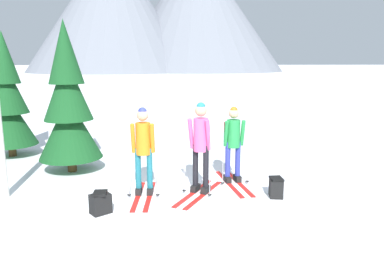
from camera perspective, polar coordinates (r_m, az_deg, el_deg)
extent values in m
plane|color=white|center=(7.50, -0.47, -8.61)|extent=(400.00, 400.00, 0.00)
cube|color=red|center=(7.25, -6.50, -9.31)|extent=(0.22, 1.57, 0.02)
cube|color=red|center=(7.27, -8.24, -9.28)|extent=(0.22, 1.57, 0.02)
cube|color=black|center=(7.32, -6.43, -8.52)|extent=(0.13, 0.27, 0.12)
cylinder|color=#1E6B7A|center=(7.18, -6.51, -5.20)|extent=(0.11, 0.11, 0.81)
cube|color=black|center=(7.34, -8.15, -8.50)|extent=(0.13, 0.27, 0.12)
cylinder|color=#1E6B7A|center=(7.21, -8.25, -5.18)|extent=(0.11, 0.11, 0.81)
cylinder|color=orange|center=(7.05, -7.50, -0.62)|extent=(0.28, 0.28, 0.60)
sphere|color=tan|center=(6.97, -7.59, 2.95)|extent=(0.22, 0.22, 0.22)
sphere|color=#2D389E|center=(6.96, -7.61, 3.49)|extent=(0.16, 0.16, 0.16)
cylinder|color=orange|center=(6.97, -6.09, -0.59)|extent=(0.10, 0.20, 0.58)
cylinder|color=orange|center=(7.01, -9.02, -0.59)|extent=(0.10, 0.20, 0.58)
cylinder|color=#A5A5AD|center=(6.97, -5.36, -4.98)|extent=(0.02, 0.02, 1.21)
cylinder|color=black|center=(7.14, -5.28, -9.18)|extent=(0.07, 0.07, 0.01)
cylinder|color=#A5A5AD|center=(7.04, -9.76, -4.94)|extent=(0.02, 0.02, 1.21)
cylinder|color=black|center=(7.21, -9.62, -9.10)|extent=(0.07, 0.07, 0.01)
cube|color=black|center=(7.21, -7.35, -0.11)|extent=(0.27, 0.18, 0.36)
cube|color=red|center=(7.27, 1.79, -9.19)|extent=(0.91, 1.46, 0.02)
cube|color=red|center=(7.35, 0.20, -8.93)|extent=(0.91, 1.46, 0.02)
cube|color=black|center=(7.33, 2.11, -8.42)|extent=(0.23, 0.28, 0.12)
cylinder|color=black|center=(7.19, 2.14, -4.95)|extent=(0.11, 0.11, 0.84)
cube|color=black|center=(7.41, 0.53, -8.18)|extent=(0.23, 0.28, 0.12)
cylinder|color=black|center=(7.27, 0.54, -4.75)|extent=(0.11, 0.11, 0.84)
cylinder|color=#E55193|center=(7.08, 1.36, -0.04)|extent=(0.28, 0.28, 0.63)
sphere|color=tan|center=(7.00, 1.38, 3.69)|extent=(0.23, 0.23, 0.23)
sphere|color=#1E6B7A|center=(7.00, 1.38, 4.25)|extent=(0.17, 0.17, 0.17)
cylinder|color=#E55193|center=(6.95, 2.51, -0.11)|extent=(0.17, 0.22, 0.60)
cylinder|color=#E55193|center=(7.10, -0.17, 0.14)|extent=(0.17, 0.22, 0.60)
cylinder|color=#A5A5AD|center=(6.94, 2.77, -4.77)|extent=(0.02, 0.02, 1.27)
cylinder|color=black|center=(7.12, 2.73, -9.20)|extent=(0.07, 0.07, 0.01)
cylinder|color=#A5A5AD|center=(7.16, -1.23, -4.26)|extent=(0.02, 0.02, 1.27)
cylinder|color=black|center=(7.33, -1.21, -8.58)|extent=(0.07, 0.07, 0.01)
cube|color=red|center=(7.99, 7.17, -7.35)|extent=(0.29, 1.72, 0.02)
cube|color=red|center=(7.92, 5.65, -7.48)|extent=(0.29, 1.72, 0.02)
cube|color=black|center=(8.05, 6.95, -6.66)|extent=(0.14, 0.27, 0.12)
cylinder|color=#2D389E|center=(7.93, 7.02, -3.74)|extent=(0.11, 0.11, 0.77)
cube|color=black|center=(7.99, 5.45, -6.78)|extent=(0.14, 0.27, 0.12)
cylinder|color=#2D389E|center=(7.87, 5.50, -3.84)|extent=(0.11, 0.11, 0.77)
cylinder|color=#238C42|center=(7.77, 6.35, 0.14)|extent=(0.28, 0.28, 0.58)
sphere|color=tan|center=(7.70, 6.42, 3.24)|extent=(0.21, 0.21, 0.21)
sphere|color=#B76019|center=(7.70, 6.43, 3.70)|extent=(0.16, 0.16, 0.16)
cylinder|color=#238C42|center=(7.77, 7.75, 0.23)|extent=(0.10, 0.20, 0.55)
cylinder|color=#238C42|center=(7.66, 5.22, 0.12)|extent=(0.10, 0.20, 0.55)
cylinder|color=#A5A5AD|center=(7.80, 8.58, -3.49)|extent=(0.02, 0.02, 1.15)
cylinder|color=black|center=(7.95, 8.47, -7.09)|extent=(0.07, 0.07, 0.01)
cylinder|color=#A5A5AD|center=(7.64, 4.77, -3.73)|extent=(0.02, 0.02, 1.15)
cylinder|color=black|center=(7.79, 4.71, -7.41)|extent=(0.07, 0.07, 0.01)
cube|color=maroon|center=(7.93, 5.98, 0.58)|extent=(0.28, 0.19, 0.36)
cylinder|color=#51381E|center=(11.15, -25.89, -1.39)|extent=(0.20, 0.20, 0.64)
cone|color=#14471E|center=(11.04, -26.19, 2.03)|extent=(1.37, 1.37, 1.35)
cone|color=#14471E|center=(10.95, -26.58, 6.44)|extent=(1.05, 1.05, 1.35)
cone|color=#14471E|center=(10.93, -26.95, 10.53)|extent=(0.75, 0.75, 1.35)
cylinder|color=#51381E|center=(9.10, -17.97, -3.37)|extent=(0.21, 0.21, 0.67)
cone|color=#14471E|center=(8.96, -18.24, 0.99)|extent=(1.43, 1.43, 1.41)
cone|color=#14471E|center=(8.85, -18.60, 6.67)|extent=(1.09, 1.09, 1.41)
cone|color=#14471E|center=(8.83, -18.94, 11.94)|extent=(0.78, 0.78, 1.41)
cube|color=black|center=(7.31, 12.75, -8.02)|extent=(0.29, 0.36, 0.34)
cube|color=black|center=(7.25, 12.82, -6.60)|extent=(0.22, 0.28, 0.04)
cube|color=black|center=(6.58, -13.85, -10.27)|extent=(0.40, 0.38, 0.34)
cube|color=black|center=(6.52, -13.93, -8.71)|extent=(0.22, 0.28, 0.04)
cone|color=slate|center=(88.93, -12.14, 18.38)|extent=(38.13, 38.13, 27.73)
cone|color=slate|center=(92.67, 0.74, 18.60)|extent=(40.93, 40.93, 28.63)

